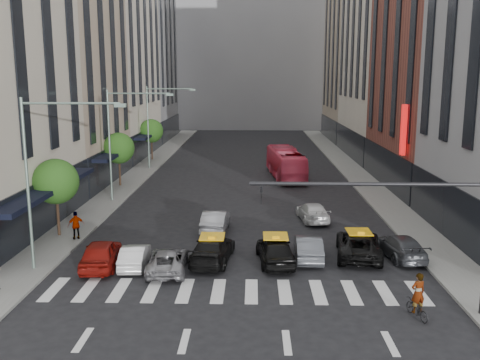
# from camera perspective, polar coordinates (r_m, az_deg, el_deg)

# --- Properties ---
(ground) EXTENTS (160.00, 160.00, 0.00)m
(ground) POSITION_cam_1_polar(r_m,az_deg,el_deg) (24.91, -0.20, -13.10)
(ground) COLOR black
(ground) RESTS_ON ground
(sidewalk_left) EXTENTS (3.00, 96.00, 0.15)m
(sidewalk_left) POSITION_cam_1_polar(r_m,az_deg,el_deg) (55.05, -11.34, 0.20)
(sidewalk_left) COLOR slate
(sidewalk_left) RESTS_ON ground
(sidewalk_right) EXTENTS (3.00, 96.00, 0.15)m
(sidewalk_right) POSITION_cam_1_polar(r_m,az_deg,el_deg) (54.77, 12.84, 0.09)
(sidewalk_right) COLOR slate
(sidewalk_right) RESTS_ON ground
(building_left_b) EXTENTS (8.00, 16.00, 24.00)m
(building_left_b) POSITION_cam_1_polar(r_m,az_deg,el_deg) (53.75, -18.17, 12.40)
(building_left_b) COLOR tan
(building_left_b) RESTS_ON ground
(building_left_c) EXTENTS (8.00, 20.00, 36.00)m
(building_left_c) POSITION_cam_1_polar(r_m,az_deg,el_deg) (71.40, -13.48, 16.99)
(building_left_c) COLOR beige
(building_left_c) RESTS_ON ground
(building_left_d) EXTENTS (8.00, 18.00, 30.00)m
(building_left_d) POSITION_cam_1_polar(r_m,az_deg,el_deg) (89.62, -10.22, 13.90)
(building_left_d) COLOR gray
(building_left_d) RESTS_ON ground
(building_right_b) EXTENTS (8.00, 18.00, 26.00)m
(building_right_b) POSITION_cam_1_polar(r_m,az_deg,el_deg) (52.42, 20.18, 13.43)
(building_right_b) COLOR brown
(building_right_b) RESTS_ON ground
(building_right_d) EXTENTS (8.00, 18.00, 28.00)m
(building_right_d) POSITION_cam_1_polar(r_m,az_deg,el_deg) (89.32, 12.32, 13.19)
(building_right_d) COLOR tan
(building_right_d) RESTS_ON ground
(building_far) EXTENTS (30.00, 10.00, 36.00)m
(building_far) POSITION_cam_1_polar(r_m,az_deg,el_deg) (108.02, 1.14, 15.14)
(building_far) COLOR gray
(building_far) RESTS_ON ground
(tree_near) EXTENTS (2.88, 2.88, 4.95)m
(tree_near) POSITION_cam_1_polar(r_m,az_deg,el_deg) (35.63, -19.05, -0.16)
(tree_near) COLOR black
(tree_near) RESTS_ON sidewalk_left
(tree_mid) EXTENTS (2.88, 2.88, 4.95)m
(tree_mid) POSITION_cam_1_polar(r_m,az_deg,el_deg) (50.72, -12.81, 3.33)
(tree_mid) COLOR black
(tree_mid) RESTS_ON sidewalk_left
(tree_far) EXTENTS (2.88, 2.88, 4.95)m
(tree_far) POSITION_cam_1_polar(r_m,az_deg,el_deg) (66.24, -9.44, 5.19)
(tree_far) COLOR black
(tree_far) RESTS_ON sidewalk_left
(streetlamp_near) EXTENTS (5.38, 0.25, 9.00)m
(streetlamp_near) POSITION_cam_1_polar(r_m,az_deg,el_deg) (29.11, -20.16, 1.89)
(streetlamp_near) COLOR gray
(streetlamp_near) RESTS_ON sidewalk_left
(streetlamp_mid) EXTENTS (5.38, 0.25, 9.00)m
(streetlamp_mid) POSITION_cam_1_polar(r_m,az_deg,el_deg) (44.26, -12.61, 5.19)
(streetlamp_mid) COLOR gray
(streetlamp_mid) RESTS_ON sidewalk_left
(streetlamp_far) EXTENTS (5.38, 0.25, 9.00)m
(streetlamp_far) POSITION_cam_1_polar(r_m,az_deg,el_deg) (59.85, -8.92, 6.76)
(streetlamp_far) COLOR gray
(streetlamp_far) RESTS_ON sidewalk_left
(traffic_signal) EXTENTS (10.10, 0.20, 6.00)m
(traffic_signal) POSITION_cam_1_polar(r_m,az_deg,el_deg) (23.54, 18.82, -3.61)
(traffic_signal) COLOR black
(traffic_signal) RESTS_ON ground
(liberty_sign) EXTENTS (0.30, 0.70, 4.00)m
(liberty_sign) POSITION_cam_1_polar(r_m,az_deg,el_deg) (44.56, 17.05, 5.14)
(liberty_sign) COLOR red
(liberty_sign) RESTS_ON ground
(car_red) EXTENTS (2.19, 4.63, 1.53)m
(car_red) POSITION_cam_1_polar(r_m,az_deg,el_deg) (30.09, -14.59, -7.59)
(car_red) COLOR maroon
(car_red) RESTS_ON ground
(car_white_front) EXTENTS (1.50, 3.78, 1.22)m
(car_white_front) POSITION_cam_1_polar(r_m,az_deg,el_deg) (29.78, -11.17, -7.95)
(car_white_front) COLOR silver
(car_white_front) RESTS_ON ground
(car_silver) EXTENTS (2.22, 4.40, 1.19)m
(car_silver) POSITION_cam_1_polar(r_m,az_deg,el_deg) (28.87, -7.73, -8.48)
(car_silver) COLOR gray
(car_silver) RESTS_ON ground
(taxi_left) EXTENTS (2.54, 5.15, 1.44)m
(taxi_left) POSITION_cam_1_polar(r_m,az_deg,el_deg) (30.00, -2.96, -7.39)
(taxi_left) COLOR black
(taxi_left) RESTS_ON ground
(taxi_center) EXTENTS (2.28, 4.69, 1.54)m
(taxi_center) POSITION_cam_1_polar(r_m,az_deg,el_deg) (29.74, 3.79, -7.45)
(taxi_center) COLOR black
(taxi_center) RESTS_ON ground
(car_grey_mid) EXTENTS (1.54, 4.19, 1.37)m
(car_grey_mid) POSITION_cam_1_polar(r_m,az_deg,el_deg) (30.66, 7.29, -7.12)
(car_grey_mid) COLOR #484B51
(car_grey_mid) RESTS_ON ground
(taxi_right) EXTENTS (3.09, 5.51, 1.46)m
(taxi_right) POSITION_cam_1_polar(r_m,az_deg,el_deg) (31.51, 12.52, -6.72)
(taxi_right) COLOR black
(taxi_right) RESTS_ON ground
(car_grey_curb) EXTENTS (2.36, 4.70, 1.31)m
(car_grey_curb) POSITION_cam_1_polar(r_m,az_deg,el_deg) (31.96, 16.76, -6.82)
(car_grey_curb) COLOR #37393D
(car_grey_curb) RESTS_ON ground
(car_row2_left) EXTENTS (1.80, 4.55, 1.47)m
(car_row2_left) POSITION_cam_1_polar(r_m,az_deg,el_deg) (35.66, -2.63, -4.37)
(car_row2_left) COLOR gray
(car_row2_left) RESTS_ON ground
(car_row2_right) EXTENTS (2.30, 4.63, 1.29)m
(car_row2_right) POSITION_cam_1_polar(r_m,az_deg,el_deg) (38.62, 7.75, -3.39)
(car_row2_right) COLOR silver
(car_row2_right) RESTS_ON ground
(bus) EXTENTS (3.66, 10.96, 2.99)m
(bus) POSITION_cam_1_polar(r_m,az_deg,el_deg) (54.63, 4.89, 1.81)
(bus) COLOR #F5486A
(bus) RESTS_ON ground
(motorcycle) EXTENTS (0.99, 1.66, 0.82)m
(motorcycle) POSITION_cam_1_polar(r_m,az_deg,el_deg) (24.66, 18.35, -12.91)
(motorcycle) COLOR black
(motorcycle) RESTS_ON ground
(rider) EXTENTS (0.75, 0.60, 1.78)m
(rider) POSITION_cam_1_polar(r_m,az_deg,el_deg) (24.17, 18.54, -10.09)
(rider) COLOR gray
(rider) RESTS_ON motorcycle
(pedestrian_far) EXTENTS (1.12, 0.88, 1.77)m
(pedestrian_far) POSITION_cam_1_polar(r_m,az_deg,el_deg) (35.01, -17.08, -4.64)
(pedestrian_far) COLOR gray
(pedestrian_far) RESTS_ON sidewalk_left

